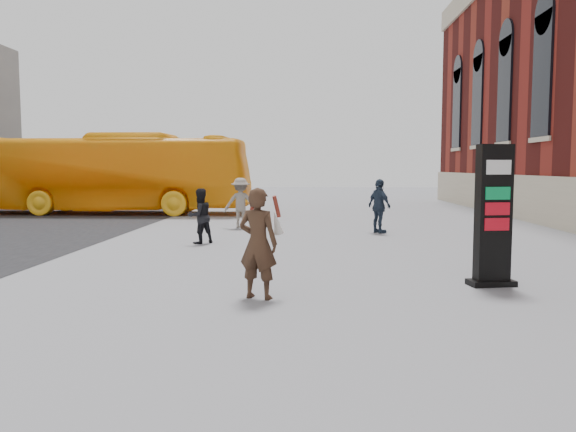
{
  "coord_description": "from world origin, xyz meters",
  "views": [
    {
      "loc": [
        0.89,
        -9.35,
        2.13
      ],
      "look_at": [
        0.51,
        0.58,
        1.26
      ],
      "focal_mm": 35.0,
      "sensor_mm": 36.0,
      "label": 1
    }
  ],
  "objects_px": {
    "woman": "(258,242)",
    "pedestrian_a": "(200,216)",
    "pedestrian_c": "(379,206)",
    "pedestrian_b": "(241,203)",
    "bus": "(107,174)",
    "info_pylon": "(493,216)"
  },
  "relations": [
    {
      "from": "woman",
      "to": "pedestrian_a",
      "type": "height_order",
      "value": "woman"
    },
    {
      "from": "woman",
      "to": "pedestrian_c",
      "type": "relative_size",
      "value": 1.03
    },
    {
      "from": "woman",
      "to": "pedestrian_b",
      "type": "height_order",
      "value": "woman"
    },
    {
      "from": "pedestrian_b",
      "to": "bus",
      "type": "bearing_deg",
      "value": -44.68
    },
    {
      "from": "info_pylon",
      "to": "bus",
      "type": "height_order",
      "value": "bus"
    },
    {
      "from": "pedestrian_c",
      "to": "bus",
      "type": "bearing_deg",
      "value": 25.89
    },
    {
      "from": "woman",
      "to": "pedestrian_b",
      "type": "bearing_deg",
      "value": -62.54
    },
    {
      "from": "pedestrian_a",
      "to": "pedestrian_b",
      "type": "xyz_separation_m",
      "value": [
        0.64,
        4.09,
        0.11
      ]
    },
    {
      "from": "pedestrian_b",
      "to": "pedestrian_c",
      "type": "height_order",
      "value": "pedestrian_b"
    },
    {
      "from": "info_pylon",
      "to": "woman",
      "type": "distance_m",
      "value": 4.26
    },
    {
      "from": "woman",
      "to": "pedestrian_a",
      "type": "bearing_deg",
      "value": -52.13
    },
    {
      "from": "bus",
      "to": "woman",
      "type": "bearing_deg",
      "value": -152.0
    },
    {
      "from": "info_pylon",
      "to": "woman",
      "type": "relative_size",
      "value": 1.4
    },
    {
      "from": "info_pylon",
      "to": "bus",
      "type": "xyz_separation_m",
      "value": [
        -12.53,
        15.29,
        0.55
      ]
    },
    {
      "from": "bus",
      "to": "pedestrian_b",
      "type": "distance_m",
      "value": 9.06
    },
    {
      "from": "pedestrian_a",
      "to": "info_pylon",
      "type": "bearing_deg",
      "value": 98.8
    },
    {
      "from": "info_pylon",
      "to": "pedestrian_c",
      "type": "xyz_separation_m",
      "value": [
        -1.02,
        8.02,
        -0.39
      ]
    },
    {
      "from": "bus",
      "to": "pedestrian_b",
      "type": "bearing_deg",
      "value": -129.7
    },
    {
      "from": "info_pylon",
      "to": "pedestrian_b",
      "type": "height_order",
      "value": "info_pylon"
    },
    {
      "from": "pedestrian_b",
      "to": "info_pylon",
      "type": "bearing_deg",
      "value": 116.9
    },
    {
      "from": "bus",
      "to": "pedestrian_a",
      "type": "xyz_separation_m",
      "value": [
        6.21,
        -9.95,
        -1.04
      ]
    },
    {
      "from": "info_pylon",
      "to": "pedestrian_b",
      "type": "distance_m",
      "value": 11.02
    }
  ]
}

